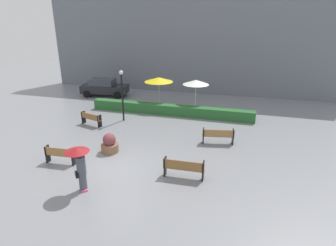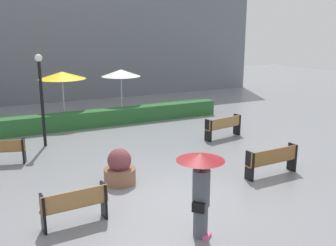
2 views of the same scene
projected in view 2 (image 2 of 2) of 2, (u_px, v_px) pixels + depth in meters
name	position (u px, v px, depth m)	size (l,w,h in m)	color
ground_plane	(176.00, 194.00, 10.52)	(60.00, 60.00, 0.00)	gray
bench_far_left	(0.00, 150.00, 12.71)	(1.66, 0.76, 0.85)	olive
bench_near_right	(273.00, 160.00, 11.72)	(1.88, 0.42, 0.89)	olive
bench_near_left	(75.00, 204.00, 8.73)	(1.56, 0.42, 0.89)	#9E7242
bench_far_right	(224.00, 126.00, 15.82)	(1.83, 0.69, 0.89)	#9E7242
pedestrian_with_umbrella	(201.00, 182.00, 8.02)	(1.02, 1.02, 1.96)	#4C515B
planter_pot	(120.00, 169.00, 11.15)	(0.93, 0.93, 1.07)	brown
lamp_post	(41.00, 90.00, 14.35)	(0.28, 0.28, 3.55)	black
patio_umbrella_yellow	(62.00, 75.00, 18.08)	(2.25, 2.25, 2.48)	silver
patio_umbrella_white	(121.00, 73.00, 19.36)	(1.99, 1.99, 2.45)	silver
hedge_strip	(100.00, 118.00, 17.87)	(12.31, 0.70, 0.75)	#28602D
building_facade	(56.00, 30.00, 23.37)	(28.00, 1.20, 8.84)	slate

